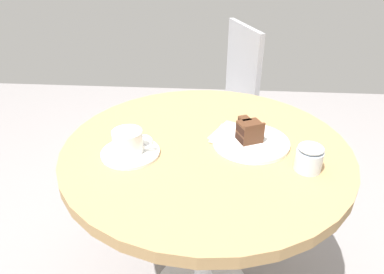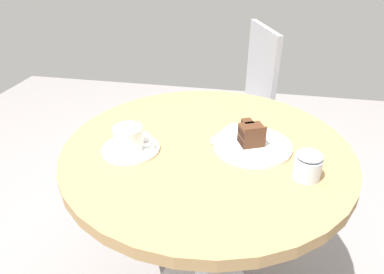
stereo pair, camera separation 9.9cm
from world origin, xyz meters
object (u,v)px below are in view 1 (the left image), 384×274
teaspoon (141,144)px  cafe_chair (224,100)px  coffee_cup (128,141)px  fork (228,141)px  sugar_pot (309,157)px  saucer (131,153)px  cake_slice (249,131)px  napkin (236,135)px  cake_plate (251,142)px

teaspoon → cafe_chair: (0.26, 0.76, -0.18)m
coffee_cup → fork: coffee_cup is taller
fork → sugar_pot: bearing=-154.7°
saucer → cake_slice: bearing=14.5°
napkin → coffee_cup: bearing=-157.9°
coffee_cup → cafe_chair: size_ratio=0.13×
teaspoon → sugar_pot: sugar_pot is taller
fork → cafe_chair: cafe_chair is taller
cake_plate → cafe_chair: cafe_chair is taller
teaspoon → fork: fork is taller
saucer → teaspoon: 0.05m
saucer → fork: (0.28, 0.07, 0.01)m
fork → sugar_pot: size_ratio=1.46×
cake_slice → cafe_chair: bearing=95.0°
cake_plate → fork: fork is taller
fork → teaspoon: bearing=61.1°
fork → cafe_chair: bearing=-36.4°
coffee_cup → fork: 0.30m
napkin → sugar_pot: size_ratio=2.47×
fork → cafe_chair: 0.74m
teaspoon → napkin: bearing=21.5°
saucer → fork: size_ratio=1.48×
sugar_pot → cake_plate: bearing=139.0°
teaspoon → coffee_cup: bearing=-121.4°
coffee_cup → sugar_pot: 0.50m
coffee_cup → teaspoon: (0.03, 0.04, -0.03)m
napkin → teaspoon: bearing=-162.5°
coffee_cup → cake_plate: bearing=13.0°
saucer → cafe_chair: (0.28, 0.79, -0.17)m
cake_plate → saucer: bearing=-166.6°
cake_plate → cafe_chair: bearing=95.5°
coffee_cup → napkin: (0.31, 0.13, -0.04)m
saucer → sugar_pot: (0.49, -0.04, 0.03)m
saucer → cake_plate: size_ratio=0.73×
saucer → cafe_chair: 0.86m
teaspoon → saucer: bearing=-117.0°
teaspoon → cake_slice: (0.32, 0.05, 0.03)m
napkin → sugar_pot: 0.25m
coffee_cup → sugar_pot: (0.50, -0.04, -0.00)m
fork → cake_slice: bearing=-111.6°
napkin → fork: bearing=-115.0°
fork → sugar_pot: (0.21, -0.11, 0.02)m
fork → sugar_pot: 0.24m
sugar_pot → saucer: bearing=175.4°
napkin → cafe_chair: bearing=92.3°
napkin → sugar_pot: sugar_pot is taller
fork → saucer: bearing=68.0°
fork → napkin: 0.06m
cake_slice → napkin: cake_slice is taller
cafe_chair → teaspoon: bearing=-38.9°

